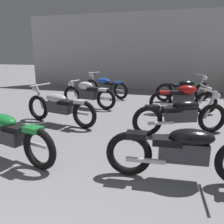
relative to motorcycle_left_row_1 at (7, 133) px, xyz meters
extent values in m
cube|color=#BCBAB7|center=(1.41, 8.51, 1.35)|extent=(12.91, 0.24, 3.60)
torus|color=black|center=(0.74, -0.20, -0.12)|extent=(0.68, 0.28, 0.67)
cube|color=#38383D|center=(0.01, -0.01, -0.02)|extent=(0.70, 0.40, 0.28)
ellipsoid|color=#197F33|center=(-0.08, 0.02, 0.20)|extent=(0.66, 0.46, 0.22)
cube|color=black|center=(0.23, -0.06, 0.12)|extent=(0.45, 0.33, 0.10)
cube|color=#197F33|center=(0.64, -0.17, 0.18)|extent=(0.32, 0.26, 0.08)
cylinder|color=silver|center=(0.53, -0.01, -0.14)|extent=(0.55, 0.21, 0.07)
torus|color=black|center=(-0.84, 2.21, -0.12)|extent=(0.68, 0.26, 0.67)
torus|color=black|center=(0.62, 1.87, -0.12)|extent=(0.68, 0.26, 0.67)
cylinder|color=silver|center=(-0.77, 2.19, 0.19)|extent=(0.28, 0.13, 0.66)
cube|color=#38383D|center=(-0.11, 2.04, -0.02)|extent=(0.70, 0.38, 0.28)
ellipsoid|color=#B7B7BC|center=(-0.21, 2.06, 0.20)|extent=(0.66, 0.45, 0.22)
cube|color=black|center=(0.10, 1.99, 0.12)|extent=(0.44, 0.32, 0.10)
cube|color=#B7B7BC|center=(0.52, 1.89, 0.18)|extent=(0.32, 0.26, 0.08)
cylinder|color=silver|center=(-0.71, 2.17, 0.50)|extent=(0.19, 0.67, 0.04)
sphere|color=white|center=(-0.90, 2.22, 0.38)|extent=(0.14, 0.14, 0.14)
cylinder|color=silver|center=(0.40, 2.05, -0.14)|extent=(0.55, 0.19, 0.07)
torus|color=black|center=(-0.73, 4.04, -0.12)|extent=(0.68, 0.23, 0.67)
torus|color=black|center=(0.55, 3.80, -0.12)|extent=(0.68, 0.23, 0.67)
cylinder|color=silver|center=(-0.65, 4.02, 0.14)|extent=(0.25, 0.11, 0.56)
cube|color=#38383D|center=(-0.09, 3.92, -0.02)|extent=(0.61, 0.34, 0.28)
ellipsoid|color=white|center=(-0.19, 3.94, 0.26)|extent=(0.56, 0.37, 0.26)
cube|color=black|center=(0.12, 3.88, 0.18)|extent=(0.44, 0.31, 0.10)
cube|color=white|center=(0.45, 3.82, 0.18)|extent=(0.31, 0.25, 0.08)
cylinder|color=silver|center=(-0.59, 4.01, 0.40)|extent=(0.13, 0.48, 0.04)
sphere|color=white|center=(-0.79, 4.05, 0.28)|extent=(0.14, 0.14, 0.14)
cylinder|color=silver|center=(0.33, 3.97, -0.14)|extent=(0.55, 0.17, 0.07)
torus|color=black|center=(-0.81, 6.15, -0.12)|extent=(0.66, 0.35, 0.67)
torus|color=black|center=(0.58, 5.58, -0.12)|extent=(0.66, 0.35, 0.67)
cylinder|color=silver|center=(-0.74, 6.12, 0.19)|extent=(0.28, 0.17, 0.66)
cube|color=#38383D|center=(-0.12, 5.86, -0.02)|extent=(0.70, 0.47, 0.28)
ellipsoid|color=blue|center=(-0.21, 5.90, 0.20)|extent=(0.68, 0.52, 0.22)
cube|color=black|center=(0.08, 5.78, 0.12)|extent=(0.46, 0.37, 0.10)
cube|color=blue|center=(0.48, 5.62, 0.18)|extent=(0.33, 0.29, 0.08)
cylinder|color=silver|center=(-0.68, 6.10, 0.50)|extent=(0.29, 0.64, 0.04)
sphere|color=white|center=(-0.87, 6.17, 0.38)|extent=(0.14, 0.14, 0.14)
cylinder|color=silver|center=(0.39, 5.80, -0.14)|extent=(0.54, 0.27, 0.07)
torus|color=black|center=(2.09, 0.01, -0.12)|extent=(0.68, 0.17, 0.67)
cube|color=#38383D|center=(2.83, 0.07, -0.02)|extent=(0.68, 0.29, 0.28)
ellipsoid|color=black|center=(2.93, 0.08, 0.20)|extent=(0.62, 0.37, 0.22)
cube|color=black|center=(2.62, 0.05, 0.12)|extent=(0.42, 0.27, 0.10)
cube|color=black|center=(2.19, 0.01, 0.18)|extent=(0.30, 0.22, 0.08)
cylinder|color=silver|center=(2.35, -0.10, -0.14)|extent=(0.55, 0.12, 0.07)
torus|color=black|center=(3.48, 2.39, -0.12)|extent=(0.65, 0.38, 0.67)
torus|color=black|center=(2.12, 1.76, -0.12)|extent=(0.65, 0.38, 0.67)
cylinder|color=silver|center=(3.41, 2.36, 0.19)|extent=(0.28, 0.18, 0.66)
cube|color=#38383D|center=(2.80, 2.07, -0.02)|extent=(0.70, 0.50, 0.28)
ellipsoid|color=black|center=(2.89, 2.12, 0.20)|extent=(0.68, 0.54, 0.22)
cube|color=black|center=(2.60, 1.98, 0.12)|extent=(0.46, 0.39, 0.10)
cube|color=black|center=(2.21, 1.80, 0.18)|extent=(0.34, 0.30, 0.08)
cylinder|color=silver|center=(3.35, 2.33, 0.50)|extent=(0.32, 0.63, 0.04)
sphere|color=white|center=(3.54, 2.41, 0.38)|extent=(0.14, 0.14, 0.14)
cylinder|color=silver|center=(2.40, 1.75, -0.14)|extent=(0.53, 0.29, 0.07)
torus|color=black|center=(3.50, 4.08, -0.12)|extent=(0.68, 0.25, 0.67)
torus|color=black|center=(2.23, 3.80, -0.12)|extent=(0.68, 0.25, 0.67)
cylinder|color=silver|center=(3.42, 4.06, 0.14)|extent=(0.25, 0.12, 0.56)
cube|color=#38383D|center=(2.87, 3.94, -0.02)|extent=(0.61, 0.36, 0.28)
ellipsoid|color=red|center=(2.97, 3.96, 0.26)|extent=(0.57, 0.39, 0.26)
cube|color=black|center=(2.65, 3.89, 0.18)|extent=(0.44, 0.32, 0.10)
cube|color=red|center=(2.33, 3.82, 0.18)|extent=(0.32, 0.26, 0.08)
cylinder|color=silver|center=(3.37, 4.05, 0.40)|extent=(0.14, 0.48, 0.04)
sphere|color=white|center=(3.56, 4.09, 0.28)|extent=(0.14, 0.14, 0.14)
cylinder|color=silver|center=(2.51, 3.72, -0.14)|extent=(0.55, 0.19, 0.07)
torus|color=black|center=(3.59, 6.24, -0.12)|extent=(0.66, 0.37, 0.67)
torus|color=black|center=(2.22, 5.63, -0.12)|extent=(0.66, 0.37, 0.67)
cylinder|color=silver|center=(3.52, 6.21, 0.19)|extent=(0.28, 0.18, 0.66)
cube|color=#38383D|center=(2.91, 5.94, -0.02)|extent=(0.70, 0.49, 0.28)
ellipsoid|color=black|center=(3.00, 5.98, 0.20)|extent=(0.68, 0.54, 0.22)
cube|color=black|center=(2.71, 5.85, 0.12)|extent=(0.46, 0.38, 0.10)
cube|color=black|center=(2.31, 5.67, 0.18)|extent=(0.34, 0.30, 0.08)
cylinder|color=silver|center=(3.47, 6.18, 0.50)|extent=(0.31, 0.64, 0.04)
sphere|color=white|center=(3.65, 6.27, 0.38)|extent=(0.14, 0.14, 0.14)
cylinder|color=silver|center=(2.50, 5.61, -0.14)|extent=(0.53, 0.29, 0.07)
camera|label=1|loc=(2.72, -3.07, 1.31)|focal=37.54mm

